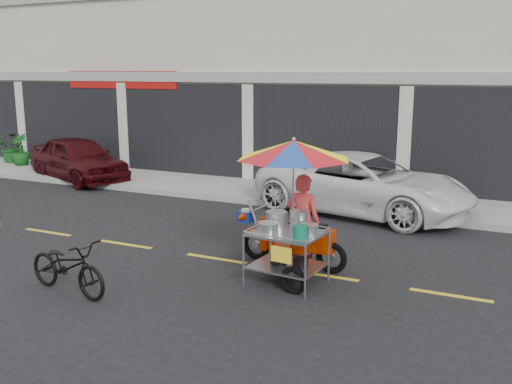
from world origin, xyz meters
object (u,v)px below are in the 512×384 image
at_px(maroon_sedan, 78,159).
at_px(near_bicycle, 68,266).
at_px(white_pickup, 364,184).
at_px(food_vendor_rig, 295,189).

height_order(maroon_sedan, near_bicycle, maroon_sedan).
height_order(white_pickup, food_vendor_rig, food_vendor_rig).
bearing_deg(maroon_sedan, near_bicycle, -118.66).
bearing_deg(near_bicycle, food_vendor_rig, -44.78).
relative_size(near_bicycle, food_vendor_rig, 0.69).
distance_m(near_bicycle, food_vendor_rig, 3.66).
relative_size(white_pickup, near_bicycle, 3.13).
bearing_deg(near_bicycle, maroon_sedan, 49.75).
relative_size(maroon_sedan, food_vendor_rig, 1.70).
height_order(white_pickup, near_bicycle, white_pickup).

